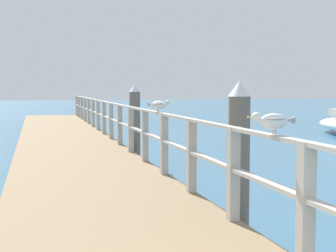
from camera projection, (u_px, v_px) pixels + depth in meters
The scene contains 6 objects.
pier_deck at pixel (67, 149), 14.49m from camera, with size 2.71×26.75×0.52m, color #846B4C.
pier_railing at pixel (111, 116), 14.74m from camera, with size 0.12×25.27×1.06m.
dock_piling_near at pixel (239, 162), 6.48m from camera, with size 0.29×0.29×2.11m.
dock_piling_far at pixel (135, 124), 13.21m from camera, with size 0.29×0.29×2.11m.
seagull_foreground at pixel (273, 120), 4.68m from camera, with size 0.48×0.18×0.21m.
seagull_background at pixel (159, 105), 9.03m from camera, with size 0.40×0.33×0.21m.
Camera 1 is at (-0.87, -1.29, 2.03)m, focal length 53.72 mm.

